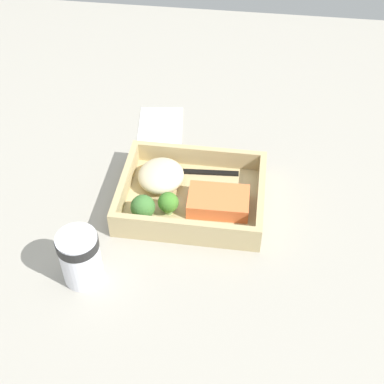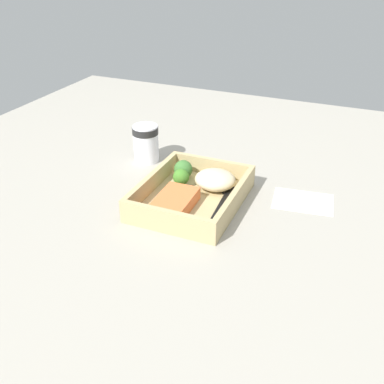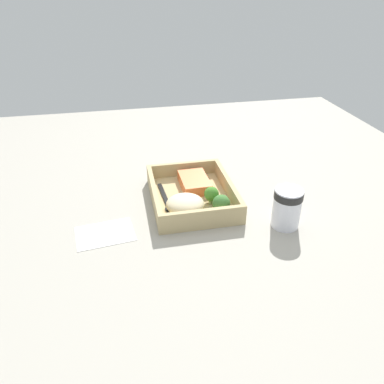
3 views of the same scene
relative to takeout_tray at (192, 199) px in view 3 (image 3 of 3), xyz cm
name	(u,v)px [view 3 (image 3 of 3)]	position (x,y,z in cm)	size (l,w,h in cm)	color
ground_plane	(192,204)	(0.00, 0.00, -1.60)	(160.00, 160.00, 2.00)	#A09B8F
takeout_tray	(192,199)	(0.00, 0.00, 0.00)	(26.33, 20.87, 1.20)	tan
tray_rim	(192,190)	(0.00, 0.00, 2.59)	(26.33, 20.87, 3.99)	tan
salmon_fillet	(194,182)	(-5.06, 1.71, 2.01)	(11.01, 7.29, 2.82)	orange
mashed_potatoes	(185,204)	(6.34, -3.03, 2.67)	(8.71, 9.38, 4.13)	beige
broccoli_floret_1	(221,204)	(8.02, 5.68, 2.77)	(4.41, 4.41, 4.43)	#87A260
broccoli_floret_2	(212,194)	(3.68, 4.29, 3.07)	(3.74, 3.74, 4.44)	#80A660
fork	(166,201)	(0.86, -6.95, 0.82)	(15.88, 2.76, 0.44)	black
paper_cup	(287,206)	(15.19, 19.39, 4.83)	(6.68, 6.68, 9.71)	white
receipt_slip	(105,233)	(10.09, -22.62, -0.48)	(9.49, 13.08, 0.24)	white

